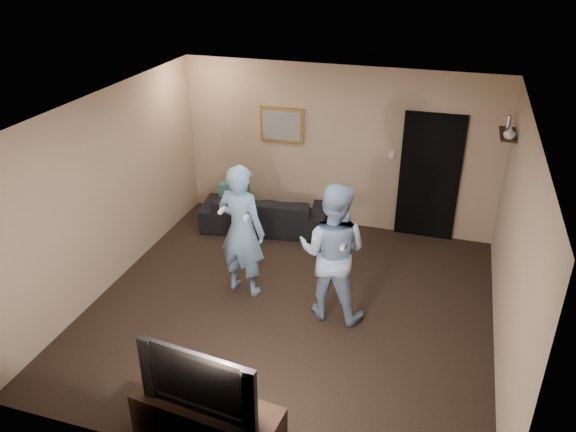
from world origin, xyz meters
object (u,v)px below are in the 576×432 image
(wii_player_right, at_px, (333,252))
(tv_console, at_px, (208,423))
(sofa, at_px, (264,212))
(wii_player_left, at_px, (241,231))
(television, at_px, (204,375))

(wii_player_right, bearing_deg, tv_console, -105.06)
(sofa, bearing_deg, wii_player_left, 91.73)
(sofa, distance_m, wii_player_left, 1.90)
(tv_console, relative_size, wii_player_right, 0.80)
(tv_console, xyz_separation_m, wii_player_left, (-0.61, 2.48, 0.66))
(tv_console, distance_m, television, 0.58)
(tv_console, bearing_deg, television, 0.00)
(wii_player_left, bearing_deg, sofa, 100.22)
(tv_console, xyz_separation_m, wii_player_right, (0.62, 2.32, 0.64))
(sofa, bearing_deg, wii_player_right, 120.46)
(tv_console, xyz_separation_m, television, (0.00, 0.00, 0.58))
(television, bearing_deg, wii_player_left, 110.14)
(television, distance_m, wii_player_right, 2.40)
(tv_console, bearing_deg, sofa, 108.62)
(wii_player_left, distance_m, wii_player_right, 1.25)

